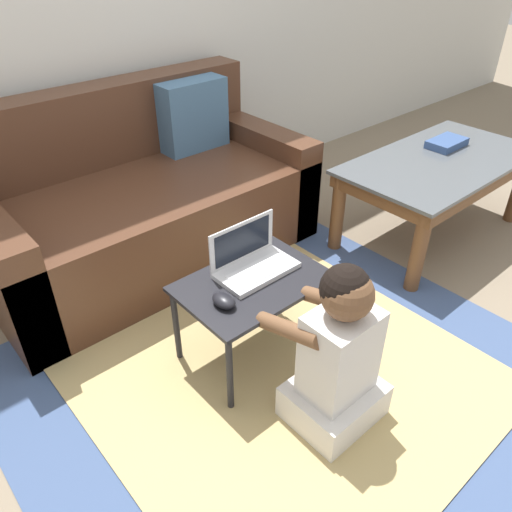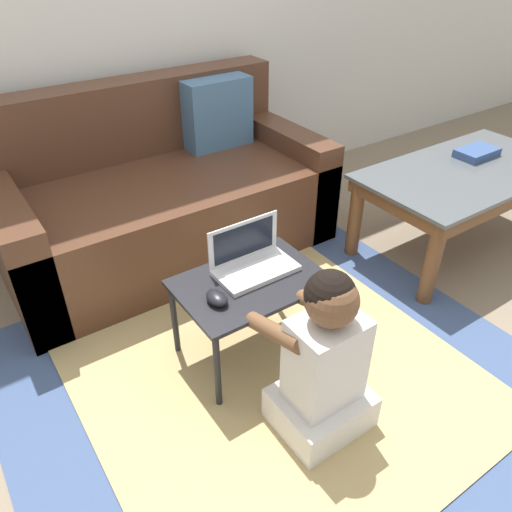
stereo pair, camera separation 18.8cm
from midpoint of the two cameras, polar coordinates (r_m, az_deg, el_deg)
ground_plane at (r=2.07m, az=1.99°, el=-11.20°), size 16.00×16.00×0.00m
area_rug at (r=1.97m, az=1.04°, el=-14.07°), size 1.92×1.86×0.01m
couch at (r=2.59m, az=-14.72°, el=5.81°), size 1.61×0.84×0.82m
coffee_table at (r=2.77m, az=18.37°, el=9.16°), size 1.11×0.59×0.45m
laptop_desk at (r=1.87m, az=-3.25°, el=-4.03°), size 0.54×0.38×0.36m
laptop at (r=1.88m, az=-3.17°, el=-0.91°), size 0.31×0.17×0.18m
computer_mouse at (r=1.74m, az=-6.81°, el=-5.18°), size 0.07×0.10×0.04m
person_seated at (r=1.66m, az=6.07°, el=-11.38°), size 0.31×0.40×0.64m
book_on_table at (r=2.91m, az=19.23°, el=12.06°), size 0.22×0.14×0.04m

